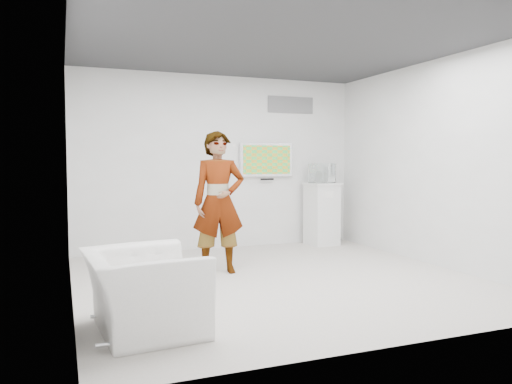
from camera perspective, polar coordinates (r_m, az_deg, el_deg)
room at (r=6.38m, az=2.53°, el=3.30°), size 5.01×5.01×3.00m
tv at (r=8.97m, az=1.17°, el=3.71°), size 1.00×0.08×0.60m
logo_decal at (r=9.26m, az=3.99°, el=9.90°), size 0.90×0.02×0.30m
person at (r=6.81m, az=-4.29°, el=-1.18°), size 0.76×0.55×1.93m
armchair at (r=4.67m, az=-12.73°, el=-11.02°), size 1.06×1.19×0.73m
pedestal at (r=9.17m, az=7.52°, el=-2.49°), size 0.59×0.59×1.13m
floor_uplight at (r=9.62m, az=9.22°, el=-4.77°), size 0.19×0.19×0.28m
vitrine at (r=9.13m, az=7.56°, el=2.16°), size 0.46×0.46×0.36m
console at (r=9.13m, az=7.55°, el=1.68°), size 0.08×0.16×0.21m
wii_remote at (r=6.98m, az=-2.50°, el=5.30°), size 0.08×0.14×0.03m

